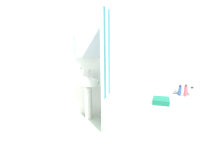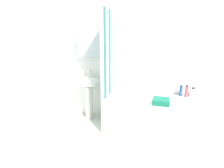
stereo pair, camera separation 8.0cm
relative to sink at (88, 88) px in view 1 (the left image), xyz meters
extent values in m
cube|color=beige|center=(0.85, -1.03, -0.64)|extent=(4.80, 5.60, 0.04)
cube|color=white|center=(0.85, 0.24, 0.58)|extent=(3.60, 0.05, 2.40)
cube|color=white|center=(0.85, 0.21, -0.02)|extent=(3.60, 0.02, 1.20)
cube|color=silver|center=(0.00, 0.15, 0.85)|extent=(0.48, 0.12, 0.56)
cube|color=white|center=(-0.72, -0.69, 0.58)|extent=(0.05, 1.81, 2.40)
cube|color=white|center=(-0.69, -0.69, -0.02)|extent=(0.02, 1.81, 1.20)
cylinder|color=silver|center=(0.00, 0.00, -0.30)|extent=(0.14, 0.14, 0.64)
ellipsoid|color=white|center=(0.00, 0.00, 0.12)|extent=(0.44, 0.34, 0.20)
cylinder|color=silver|center=(0.00, 0.10, 0.25)|extent=(0.03, 0.03, 0.05)
cylinder|color=silver|center=(0.00, 0.05, 0.30)|extent=(0.02, 0.10, 0.02)
sphere|color=silver|center=(0.00, 0.10, 0.33)|extent=(0.03, 0.03, 0.03)
cylinder|color=white|center=(-0.14, 0.04, 0.29)|extent=(0.06, 0.06, 0.13)
sphere|color=#2B2620|center=(-0.14, 0.04, 0.37)|extent=(0.02, 0.02, 0.02)
cube|color=silver|center=(1.18, -0.16, -0.34)|extent=(1.52, 0.69, 0.56)
cube|color=silver|center=(0.41, -0.43, 0.38)|extent=(0.01, 0.14, 2.00)
cube|color=#2C7176|center=(0.41, -0.29, 0.38)|extent=(0.01, 0.14, 2.00)
cube|color=white|center=(0.41, -0.16, 0.38)|extent=(0.01, 0.14, 2.00)
cube|color=#29747E|center=(0.41, -0.02, 0.38)|extent=(0.01, 0.14, 2.00)
cube|color=white|center=(0.41, 0.12, 0.38)|extent=(0.01, 0.14, 2.00)
cylinder|color=white|center=(1.84, 0.12, 0.02)|extent=(0.07, 0.07, 0.14)
cylinder|color=#282228|center=(1.84, 0.12, 0.10)|extent=(0.05, 0.05, 0.02)
cylinder|color=#C54F63|center=(1.74, 0.09, 0.04)|extent=(0.05, 0.05, 0.18)
cylinder|color=#2A2C21|center=(1.74, 0.09, 0.14)|extent=(0.04, 0.04, 0.02)
cylinder|color=#2B539E|center=(1.65, 0.12, 0.03)|extent=(0.05, 0.05, 0.16)
cylinder|color=black|center=(1.65, 0.12, 0.12)|extent=(0.03, 0.03, 0.02)
cube|color=#1C7458|center=(1.32, -0.34, -0.02)|extent=(0.26, 0.27, 0.08)
camera|label=1|loc=(1.19, -3.11, 0.96)|focal=29.27mm
camera|label=2|loc=(1.27, -3.09, 0.96)|focal=29.27mm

